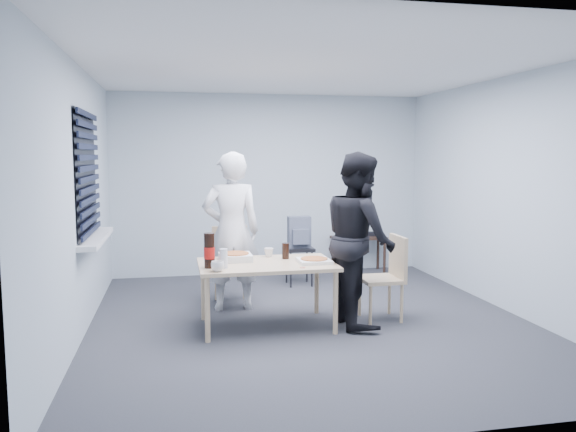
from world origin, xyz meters
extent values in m
plane|color=#323338|center=(0.00, 0.00, 0.00)|extent=(5.00, 5.00, 0.00)
plane|color=white|center=(0.00, 0.00, 2.60)|extent=(5.00, 5.00, 0.00)
plane|color=silver|center=(0.00, 2.50, 1.30)|extent=(4.50, 0.00, 4.50)
plane|color=silver|center=(0.00, -2.50, 1.30)|extent=(4.50, 0.00, 4.50)
plane|color=silver|center=(-2.25, 0.00, 1.30)|extent=(0.00, 5.00, 5.00)
plane|color=silver|center=(2.25, 0.00, 1.30)|extent=(0.00, 5.00, 5.00)
plane|color=black|center=(-2.23, 0.40, 1.55)|extent=(0.00, 1.30, 1.30)
cube|color=black|center=(-2.21, 0.40, 1.55)|extent=(0.04, 1.30, 1.25)
cube|color=silver|center=(-2.16, 0.40, 0.89)|extent=(0.18, 1.42, 0.05)
cube|color=#C9B789|center=(-0.48, -0.09, 0.64)|extent=(1.35, 0.86, 0.04)
cylinder|color=#C9B789|center=(-1.09, -0.46, 0.31)|extent=(0.05, 0.05, 0.62)
cylinder|color=#C9B789|center=(-1.09, 0.28, 0.31)|extent=(0.05, 0.05, 0.62)
cylinder|color=#C9B789|center=(0.14, -0.46, 0.31)|extent=(0.05, 0.05, 0.62)
cylinder|color=#C9B789|center=(0.14, 0.28, 0.31)|extent=(0.05, 0.05, 0.62)
cube|color=#C9B789|center=(-0.73, 0.89, 0.43)|extent=(0.42, 0.42, 0.04)
cube|color=#C9B789|center=(-0.73, 1.08, 0.67)|extent=(0.42, 0.04, 0.44)
cylinder|color=#C9B789|center=(-0.90, 0.72, 0.21)|extent=(0.03, 0.03, 0.41)
cylinder|color=#C9B789|center=(-0.90, 1.06, 0.21)|extent=(0.03, 0.03, 0.41)
cylinder|color=#C9B789|center=(-0.56, 0.72, 0.21)|extent=(0.03, 0.03, 0.41)
cylinder|color=#C9B789|center=(-0.56, 1.06, 0.21)|extent=(0.03, 0.03, 0.41)
cube|color=#C9B789|center=(0.74, -0.08, 0.43)|extent=(0.42, 0.42, 0.04)
cube|color=#C9B789|center=(0.93, -0.08, 0.67)|extent=(0.04, 0.42, 0.44)
cylinder|color=#C9B789|center=(0.57, -0.25, 0.21)|extent=(0.03, 0.03, 0.41)
cylinder|color=#C9B789|center=(0.57, 0.09, 0.21)|extent=(0.03, 0.03, 0.41)
cylinder|color=#C9B789|center=(0.91, -0.25, 0.21)|extent=(0.03, 0.03, 0.41)
cylinder|color=#C9B789|center=(0.91, 0.09, 0.21)|extent=(0.03, 0.03, 0.41)
imported|color=silver|center=(-0.75, 0.63, 0.89)|extent=(0.65, 0.42, 1.77)
imported|color=black|center=(0.47, -0.16, 0.89)|extent=(0.47, 0.86, 1.77)
cube|color=#321D17|center=(1.29, 2.28, 0.51)|extent=(0.79, 0.35, 0.04)
cylinder|color=#321D17|center=(0.94, 2.14, 0.25)|extent=(0.04, 0.04, 0.49)
cylinder|color=#321D17|center=(0.94, 2.42, 0.25)|extent=(0.04, 0.04, 0.49)
cylinder|color=#321D17|center=(1.65, 2.14, 0.25)|extent=(0.04, 0.04, 0.49)
cylinder|color=#321D17|center=(1.65, 2.42, 0.25)|extent=(0.04, 0.04, 0.49)
cube|color=black|center=(0.25, 1.64, 0.49)|extent=(0.37, 0.37, 0.04)
cylinder|color=black|center=(0.10, 1.50, 0.23)|extent=(0.04, 0.04, 0.47)
cylinder|color=black|center=(0.10, 1.78, 0.23)|extent=(0.04, 0.04, 0.47)
cylinder|color=black|center=(0.39, 1.50, 0.23)|extent=(0.04, 0.04, 0.47)
cylinder|color=black|center=(0.39, 1.78, 0.23)|extent=(0.04, 0.04, 0.47)
cube|color=slate|center=(0.25, 1.64, 0.71)|extent=(0.30, 0.16, 0.41)
cube|color=slate|center=(0.25, 1.53, 0.67)|extent=(0.22, 0.06, 0.20)
cube|color=white|center=(-0.77, 0.09, 0.68)|extent=(0.32, 0.32, 0.03)
cube|color=white|center=(-0.77, 0.09, 0.71)|extent=(0.32, 0.32, 0.03)
cylinder|color=#CC7F38|center=(-0.77, 0.09, 0.73)|extent=(0.28, 0.28, 0.01)
cube|color=white|center=(0.00, -0.17, 0.67)|extent=(0.32, 0.32, 0.03)
cylinder|color=#CC7F38|center=(0.00, -0.17, 0.70)|extent=(0.27, 0.27, 0.01)
imported|color=white|center=(-0.99, -0.42, 0.71)|extent=(0.17, 0.17, 0.10)
imported|color=white|center=(-0.40, 0.24, 0.70)|extent=(0.10, 0.10, 0.09)
cylinder|color=black|center=(-0.25, 0.08, 0.74)|extent=(0.10, 0.10, 0.17)
cylinder|color=black|center=(-1.05, -0.23, 0.83)|extent=(0.10, 0.10, 0.34)
cylinder|color=red|center=(-1.05, -0.23, 0.80)|extent=(0.11, 0.11, 0.11)
cylinder|color=silver|center=(-0.92, -0.27, 0.75)|extent=(0.09, 0.09, 0.19)
torus|color=red|center=(-0.18, -0.41, 0.66)|extent=(0.07, 0.07, 0.00)
cube|color=white|center=(1.14, 2.29, 0.53)|extent=(0.22, 0.31, 0.01)
cube|color=black|center=(1.51, 2.31, 0.56)|extent=(0.16, 0.13, 0.06)
camera|label=1|loc=(-1.36, -5.57, 1.74)|focal=35.00mm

